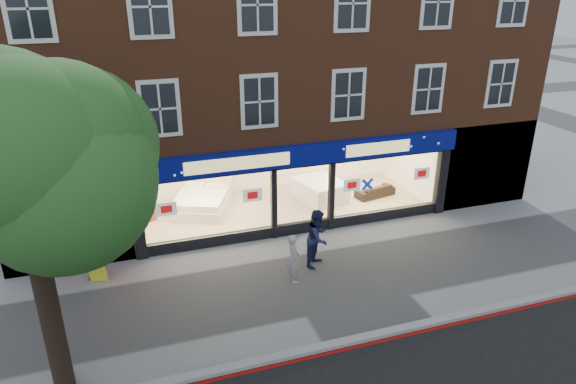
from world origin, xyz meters
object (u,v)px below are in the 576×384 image
mattress_stack (320,190)px  pedestrian_blue (318,238)px  pedestrian_grey (293,258)px  display_bed (202,201)px  sofa (375,190)px  a_board (97,269)px

mattress_stack → pedestrian_blue: size_ratio=1.22×
pedestrian_grey → pedestrian_blue: 1.24m
display_bed → mattress_stack: bearing=17.5°
mattress_stack → pedestrian_grey: (-2.93, -5.22, 0.27)m
display_bed → pedestrian_grey: size_ratio=1.90×
sofa → pedestrian_grey: pedestrian_grey is taller
sofa → pedestrian_blue: bearing=33.2°
mattress_stack → sofa: bearing=-11.5°
mattress_stack → sofa: size_ratio=1.37×
mattress_stack → pedestrian_grey: pedestrian_grey is taller
a_board → pedestrian_blue: bearing=6.1°
a_board → display_bed: bearing=61.9°
a_board → pedestrian_grey: 5.79m
sofa → mattress_stack: bearing=-23.1°
sofa → pedestrian_blue: pedestrian_blue is taller
display_bed → sofa: size_ratio=1.74×
mattress_stack → pedestrian_grey: bearing=-119.3°
a_board → sofa: bearing=31.6°
display_bed → pedestrian_grey: bearing=-49.8°
display_bed → pedestrian_blue: (2.75, -5.02, 0.46)m
pedestrian_blue → display_bed: bearing=72.2°
pedestrian_grey → sofa: bearing=-44.3°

